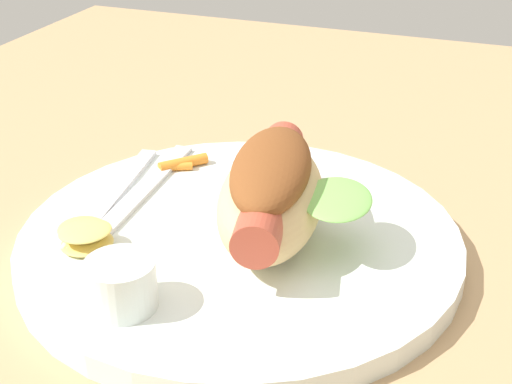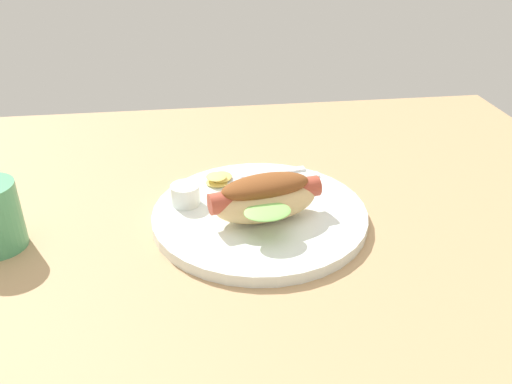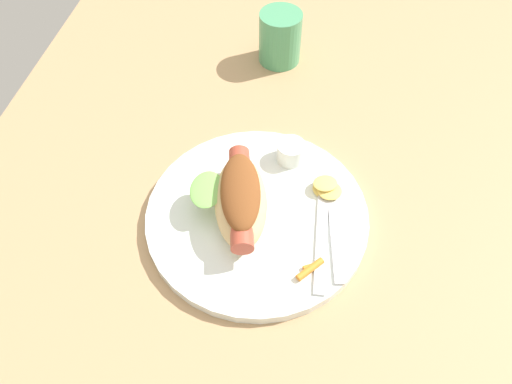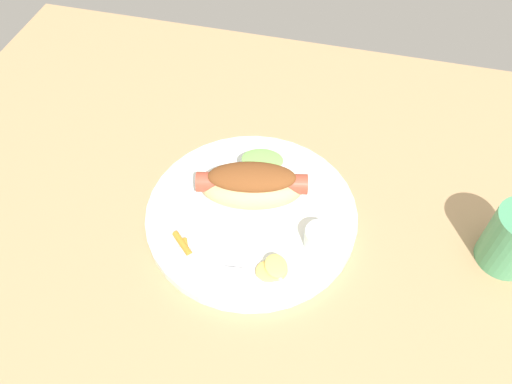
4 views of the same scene
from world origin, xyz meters
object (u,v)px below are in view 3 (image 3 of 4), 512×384
object	(u,v)px
sauce_ramekin	(291,152)
fork	(335,232)
plate	(257,215)
hot_dog	(240,198)
carrot_garnish	(310,269)
knife	(321,240)
drinking_cup	(280,38)
chips_pile	(327,188)

from	to	relation	value
sauce_ramekin	fork	world-z (taller)	sauce_ramekin
plate	fork	bearing A→B (deg)	81.75
plate	sauce_ramekin	distance (cm)	10.80
hot_dog	carrot_garnish	xyz separation A→B (cm)	(6.96, 9.92, -2.87)
hot_dog	carrot_garnish	world-z (taller)	hot_dog
plate	fork	xyz separation A→B (cm)	(1.51, 10.39, 1.00)
carrot_garnish	knife	bearing A→B (deg)	166.95
plate	knife	bearing A→B (deg)	71.04
hot_dog	drinking_cup	size ratio (longest dim) A/B	1.74
plate	knife	size ratio (longest dim) A/B	1.97
fork	drinking_cup	distance (cm)	37.86
chips_pile	drinking_cup	bearing A→B (deg)	-160.17
hot_dog	carrot_garnish	size ratio (longest dim) A/B	4.38
fork	knife	bearing A→B (deg)	125.12
drinking_cup	chips_pile	bearing A→B (deg)	19.83
knife	carrot_garnish	bearing A→B (deg)	164.14
plate	hot_dog	xyz separation A→B (cm)	(0.44, -2.14, 4.08)
sauce_ramekin	chips_pile	size ratio (longest dim) A/B	0.77
carrot_garnish	drinking_cup	xyz separation A→B (cm)	(-41.65, -9.54, 2.45)
sauce_ramekin	drinking_cup	xyz separation A→B (cm)	(-24.18, -4.92, 1.39)
fork	drinking_cup	bearing A→B (deg)	10.31
knife	sauce_ramekin	bearing A→B (deg)	20.46
plate	knife	xyz separation A→B (cm)	(3.02, 8.80, 0.98)
sauce_ramekin	drinking_cup	bearing A→B (deg)	-168.50
chips_pile	fork	bearing A→B (deg)	13.89
chips_pile	carrot_garnish	xyz separation A→B (cm)	(12.48, -0.98, -0.32)
chips_pile	carrot_garnish	bearing A→B (deg)	-4.48
sauce_ramekin	drinking_cup	size ratio (longest dim) A/B	0.45
fork	carrot_garnish	bearing A→B (deg)	147.66
carrot_garnish	chips_pile	bearing A→B (deg)	175.52
hot_dog	drinking_cup	bearing A→B (deg)	-12.96
plate	carrot_garnish	world-z (taller)	carrot_garnish
knife	carrot_garnish	xyz separation A→B (cm)	(4.38, -1.01, 0.23)
sauce_ramekin	drinking_cup	distance (cm)	24.71
fork	knife	distance (cm)	2.20
sauce_ramekin	plate	bearing A→B (deg)	-17.46
plate	carrot_garnish	size ratio (longest dim) A/B	8.39
carrot_garnish	drinking_cup	distance (cm)	42.80
fork	knife	size ratio (longest dim) A/B	1.02
plate	chips_pile	world-z (taller)	chips_pile
hot_dog	drinking_cup	distance (cm)	34.69
plate	drinking_cup	xyz separation A→B (cm)	(-34.25, -1.75, 3.66)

